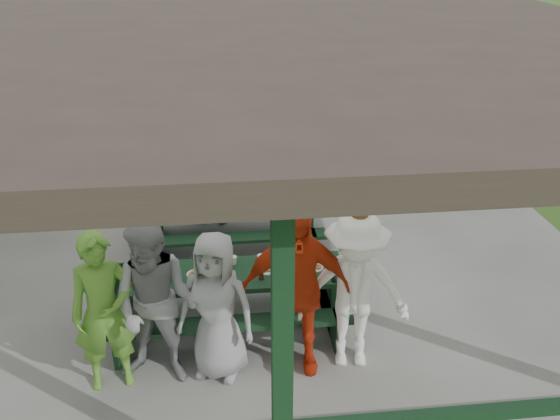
{
  "coord_description": "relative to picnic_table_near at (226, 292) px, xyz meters",
  "views": [
    {
      "loc": [
        -0.39,
        -7.19,
        4.58
      ],
      "look_at": [
        0.37,
        -0.3,
        1.2
      ],
      "focal_mm": 38.0,
      "sensor_mm": 36.0,
      "label": 1
    }
  ],
  "objects": [
    {
      "name": "ground",
      "position": [
        0.38,
        1.2,
        -0.58
      ],
      "size": [
        90.0,
        90.0,
        0.0
      ],
      "primitive_type": "plane",
      "color": "#29541A",
      "rests_on": "ground"
    },
    {
      "name": "concrete_slab",
      "position": [
        0.38,
        1.2,
        -0.53
      ],
      "size": [
        10.0,
        8.0,
        0.1
      ],
      "primitive_type": "cube",
      "color": "slate",
      "rests_on": "ground"
    },
    {
      "name": "pavilion_structure",
      "position": [
        0.38,
        1.2,
        2.59
      ],
      "size": [
        10.6,
        8.6,
        3.24
      ],
      "color": "black",
      "rests_on": "concrete_slab"
    },
    {
      "name": "picnic_table_near",
      "position": [
        0.0,
        0.0,
        0.0
      ],
      "size": [
        2.84,
        1.39,
        0.75
      ],
      "color": "black",
      "rests_on": "concrete_slab"
    },
    {
      "name": "picnic_table_far",
      "position": [
        0.15,
        2.0,
        -0.01
      ],
      "size": [
        2.65,
        1.39,
        0.75
      ],
      "color": "black",
      "rests_on": "concrete_slab"
    },
    {
      "name": "table_setting",
      "position": [
        0.08,
        0.01,
        0.3
      ],
      "size": [
        2.27,
        0.45,
        0.1
      ],
      "color": "white",
      "rests_on": "picnic_table_near"
    },
    {
      "name": "contestant_green",
      "position": [
        -1.25,
        -0.87,
        0.42
      ],
      "size": [
        0.73,
        0.55,
        1.81
      ],
      "primitive_type": "imported",
      "rotation": [
        0.0,
        0.0,
        0.2
      ],
      "color": "#558D2C",
      "rests_on": "concrete_slab"
    },
    {
      "name": "contestant_grey_left",
      "position": [
        -0.72,
        -0.85,
        0.47
      ],
      "size": [
        1.07,
        0.93,
        1.89
      ],
      "primitive_type": "imported",
      "rotation": [
        0.0,
        0.0,
        -0.26
      ],
      "color": "gray",
      "rests_on": "concrete_slab"
    },
    {
      "name": "contestant_grey_mid",
      "position": [
        -0.11,
        -0.82,
        0.37
      ],
      "size": [
        0.96,
        0.78,
        1.7
      ],
      "primitive_type": "imported",
      "rotation": [
        0.0,
        0.0,
        -0.33
      ],
      "color": "gray",
      "rests_on": "concrete_slab"
    },
    {
      "name": "contestant_red",
      "position": [
        0.72,
        -0.8,
        0.51
      ],
      "size": [
        1.18,
        0.53,
        1.98
      ],
      "primitive_type": "imported",
      "rotation": [
        0.0,
        0.0,
        -0.04
      ],
      "color": "red",
      "rests_on": "concrete_slab"
    },
    {
      "name": "contestant_white_fedora",
      "position": [
        1.36,
        -0.81,
        0.45
      ],
      "size": [
        1.28,
        0.84,
        1.91
      ],
      "rotation": [
        0.0,
        0.0,
        -0.13
      ],
      "color": "white",
      "rests_on": "concrete_slab"
    },
    {
      "name": "spectator_lblue",
      "position": [
        -0.16,
        2.86,
        0.24
      ],
      "size": [
        1.4,
        0.71,
        1.44
      ],
      "primitive_type": "imported",
      "rotation": [
        0.0,
        0.0,
        2.92
      ],
      "color": "#8DA8D9",
      "rests_on": "concrete_slab"
    },
    {
      "name": "spectator_blue",
      "position": [
        -0.94,
        3.47,
        0.49
      ],
      "size": [
        0.71,
        0.47,
        1.94
      ],
      "primitive_type": "imported",
      "rotation": [
        0.0,
        0.0,
        3.13
      ],
      "color": "teal",
      "rests_on": "concrete_slab"
    },
    {
      "name": "spectator_grey",
      "position": [
        2.18,
        2.99,
        0.38
      ],
      "size": [
        0.97,
        0.83,
        1.72
      ],
      "primitive_type": "imported",
      "rotation": [
        0.0,
        0.0,
        3.38
      ],
      "color": "#949496",
      "rests_on": "concrete_slab"
    },
    {
      "name": "pickup_truck",
      "position": [
        1.89,
        11.11,
        0.09
      ],
      "size": [
        4.85,
        2.26,
        1.34
      ],
      "primitive_type": "imported",
      "rotation": [
        0.0,
        0.0,
        1.56
      ],
      "color": "silver",
      "rests_on": "ground"
    },
    {
      "name": "farm_trailer",
      "position": [
        -3.06,
        9.18,
        0.06
      ],
      "size": [
        3.72,
        1.8,
        1.3
      ],
      "rotation": [
        0.0,
        0.0,
        -0.07
      ],
      "color": "navy",
      "rests_on": "ground"
    }
  ]
}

